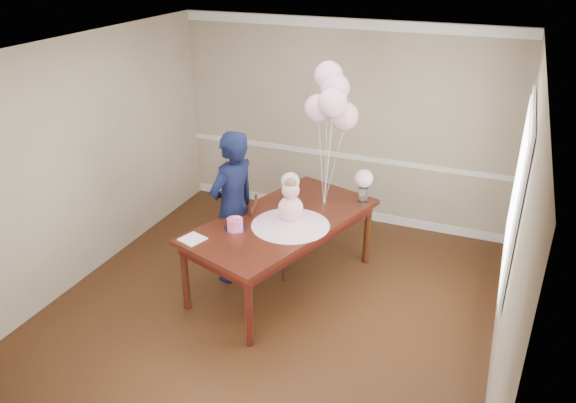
{
  "coord_description": "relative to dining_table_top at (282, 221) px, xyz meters",
  "views": [
    {
      "loc": [
        2.03,
        -4.44,
        3.6
      ],
      "look_at": [
        0.01,
        0.56,
        1.05
      ],
      "focal_mm": 35.0,
      "sensor_mm": 36.0,
      "label": 1
    }
  ],
  "objects": [
    {
      "name": "chair_leg_fl",
      "position": [
        -0.32,
        -0.04,
        -0.6
      ],
      "size": [
        0.05,
        0.05,
        0.39
      ],
      "primitive_type": "cylinder",
      "rotation": [
        0.0,
        0.0,
        0.29
      ],
      "color": "#34190E",
      "rests_on": "floor"
    },
    {
      "name": "floor",
      "position": [
        0.06,
        -0.56,
        -0.8
      ],
      "size": [
        4.5,
        5.0,
        0.0
      ],
      "primitive_type": "cube",
      "color": "black",
      "rests_on": "ground"
    },
    {
      "name": "cake_platter",
      "position": [
        -0.37,
        -0.4,
        0.03
      ],
      "size": [
        0.31,
        0.31,
        0.01
      ],
      "primitive_type": "cylinder",
      "rotation": [
        0.0,
        0.0,
        -0.32
      ],
      "color": "#BAB9BE",
      "rests_on": "dining_table_top"
    },
    {
      "name": "baby_torso",
      "position": [
        0.14,
        -0.1,
        0.23
      ],
      "size": [
        0.26,
        0.26,
        0.26
      ],
      "primitive_type": "sphere",
      "color": "#FFA1C3",
      "rests_on": "baby_skirt"
    },
    {
      "name": "window_blinds",
      "position": [
        2.27,
        -0.06,
        0.75
      ],
      "size": [
        0.01,
        1.5,
        1.4
      ],
      "primitive_type": "cube",
      "color": "white",
      "rests_on": "wall_right"
    },
    {
      "name": "chair_leg_br",
      "position": [
        -0.1,
        0.37,
        -0.6
      ],
      "size": [
        0.05,
        0.05,
        0.39
      ],
      "primitive_type": "cylinder",
      "rotation": [
        0.0,
        0.0,
        0.29
      ],
      "color": "black",
      "rests_on": "floor"
    },
    {
      "name": "roses_near",
      "position": [
        -0.05,
        0.37,
        0.31
      ],
      "size": [
        0.21,
        0.21,
        0.21
      ],
      "primitive_type": "sphere",
      "color": "silver",
      "rests_on": "rose_vase_near"
    },
    {
      "name": "balloon_weight",
      "position": [
        0.3,
        0.54,
        0.04
      ],
      "size": [
        0.06,
        0.06,
        0.02
      ],
      "primitive_type": "cylinder",
      "rotation": [
        0.0,
        0.0,
        -0.32
      ],
      "color": "silver",
      "rests_on": "dining_table_top"
    },
    {
      "name": "baby_head",
      "position": [
        0.14,
        -0.1,
        0.44
      ],
      "size": [
        0.19,
        0.19,
        0.19
      ],
      "primitive_type": "sphere",
      "color": "#D49F92",
      "rests_on": "baby_torso"
    },
    {
      "name": "rose_vase_far",
      "position": [
        0.7,
        0.76,
        0.12
      ],
      "size": [
        0.14,
        0.14,
        0.18
      ],
      "primitive_type": "cylinder",
      "rotation": [
        0.0,
        0.0,
        -0.32
      ],
      "color": "white",
      "rests_on": "dining_table_top"
    },
    {
      "name": "balloon_ribbon_c",
      "position": [
        0.33,
        0.59,
        0.61
      ],
      "size": [
        0.06,
        0.09,
        1.14
      ],
      "primitive_type": "cylinder",
      "rotation": [
        -0.09,
        0.02,
        -0.32
      ],
      "color": "silver",
      "rests_on": "balloon_weight"
    },
    {
      "name": "birthday_cake",
      "position": [
        -0.37,
        -0.4,
        0.09
      ],
      "size": [
        0.21,
        0.21,
        0.11
      ],
      "primitive_type": "cylinder",
      "rotation": [
        0.0,
        0.0,
        -0.32
      ],
      "color": "#E14786",
      "rests_on": "cake_platter"
    },
    {
      "name": "table_leg_fl",
      "position": [
        -0.76,
        -0.82,
        -0.41
      ],
      "size": [
        0.1,
        0.1,
        0.77
      ],
      "primitive_type": "cylinder",
      "rotation": [
        0.0,
        0.0,
        -0.32
      ],
      "color": "black",
      "rests_on": "floor"
    },
    {
      "name": "chair_slat_top",
      "position": [
        -0.39,
        0.11,
        0.06
      ],
      "size": [
        0.13,
        0.36,
        0.05
      ],
      "primitive_type": "cube",
      "rotation": [
        0.0,
        0.0,
        0.29
      ],
      "color": "#3C1A10",
      "rests_on": "dining_chair_seat"
    },
    {
      "name": "baby_hair",
      "position": [
        0.14,
        -0.1,
        0.5
      ],
      "size": [
        0.13,
        0.13,
        0.13
      ],
      "primitive_type": "sphere",
      "color": "brown",
      "rests_on": "baby_head"
    },
    {
      "name": "chair_leg_fr",
      "position": [
        -0.01,
        0.05,
        -0.6
      ],
      "size": [
        0.05,
        0.05,
        0.39
      ],
      "primitive_type": "cylinder",
      "rotation": [
        0.0,
        0.0,
        0.29
      ],
      "color": "black",
      "rests_on": "floor"
    },
    {
      "name": "chair_slat_low",
      "position": [
        -0.39,
        0.11,
        -0.24
      ],
      "size": [
        0.13,
        0.36,
        0.05
      ],
      "primitive_type": "cube",
      "rotation": [
        0.0,
        0.0,
        0.29
      ],
      "color": "#3C1410",
      "rests_on": "dining_chair_seat"
    },
    {
      "name": "table_apron",
      "position": [
        0.0,
        0.0,
        -0.08
      ],
      "size": [
        1.61,
        2.3,
        0.11
      ],
      "primitive_type": "cube",
      "rotation": [
        0.0,
        0.0,
        -0.32
      ],
      "color": "black",
      "rests_on": "table_leg_fl"
    },
    {
      "name": "table_leg_fr",
      "position": [
        0.12,
        -1.11,
        -0.41
      ],
      "size": [
        0.1,
        0.1,
        0.77
      ],
      "primitive_type": "cylinder",
      "rotation": [
        0.0,
        0.0,
        -0.32
      ],
      "color": "black",
      "rests_on": "floor"
    },
    {
      "name": "woman",
      "position": [
        -0.56,
        -0.06,
        0.09
      ],
      "size": [
        0.61,
        0.75,
        1.77
      ],
      "primitive_type": "imported",
      "rotation": [
        0.0,
        0.0,
        -1.89
      ],
      "color": "black",
      "rests_on": "floor"
    },
    {
      "name": "cake_flower_b",
      "position": [
        -0.33,
        -0.39,
        0.16
      ],
      "size": [
        0.03,
        0.03,
        0.03
      ],
      "primitive_type": "sphere",
      "color": "silver",
      "rests_on": "birthday_cake"
    },
    {
      "name": "chair_rail_trim",
      "position": [
        0.06,
        1.93,
        0.1
      ],
      "size": [
        4.5,
        0.02,
        0.07
      ],
      "primitive_type": "cube",
      "color": "white",
      "rests_on": "wall_back"
    },
    {
      "name": "balloon_c",
      "position": [
        0.35,
        0.64,
        1.35
      ],
      "size": [
        0.31,
        0.31,
        0.31
      ],
      "primitive_type": "sphere",
      "color": "#ECA7C8",
      "rests_on": "balloon_ribbon_c"
    },
    {
      "name": "balloon_d",
      "position": [
        0.26,
        0.69,
        1.46
      ],
      "size": [
        0.31,
        0.31,
        0.31
      ],
      "primitive_type": "sphere",
      "color": "#F6AEC3",
      "rests_on": "balloon_ribbon_d"
    },
    {
      "name": "wall_front",
      "position": [
        0.06,
        -3.06,
        0.55
      ],
      "size": [
        4.5,
        0.02,
        2.7
      ],
      "primitive_type": "cube",
      "color": "gray",
      "rests_on": "floor"
    },
    {
      "name": "ceiling",
      "position": [
        0.06,
        -0.56,
        1.9
      ],
      "size": [
        4.5,
        5.0,
        0.02
      ],
      "primitive_type": "cube",
      "color": "white",
      "rests_on": "wall_back"
    },
    {
      "name": "chair_back_post_l",
      "position": [
        -0.34,
        -0.04,
        -0.13
      ],
      "size": [
        0.05,
        0.05,
        0.51
      ],
      "primitive_type": "cylinder",
      "rotation": [
        0.0,
        0.0,
        0.29
      ],
      "color": "#3C1D10",
      "rests_on": "dining_chair_seat"
    },
    {
      "name": "wall_back",
      "position": [
        0.06,
        1.94,
        0.55
      ],
      "size": [
        4.5,
        0.02,
        2.7
      ],
      "primitive_type": "cube",
      "color": "gray",
      "rests_on": "floor"
    },
    {
      "name": "napkin",
      "position": [
        -0.66,
        -0.77,
        0.03
      ],
      "size": [
        0.28,
        0.28,
        0.01
      ],
      "primitive_type": "cube",
      "rotation": [
        0.0,
        0.0,
        -0.32
      ],
      "color": "white",
      "rests_on": "dining_table_top"
    },
    {
      "name": "table_leg_bl",
      "position": [
        -0.12,
        1.11,
        -0.41
      ],
      "size": [
        0.1,
        0.1,
        0.77
      ],
      "primitive_type": "cylinder",
      "rotation": [
        0.0,
        0.0,
        -0.32
      ],
      "color": "black",
      "rests_on": "floor"
    },
    {
      "name": "balloon_ribbon_a",
      "position": [
        0.24,
        0.56,
        0.5
      ],
      "size": [
        0.1,
        0.04,
        0.92
      ],
      "primitive_type": "cylinder",
      "rotation": [
        0.0,
        -0.1,
        -0.32
      ],
      "color": "white",
      "rests_on": "balloon_weight"
    },
    {
      "name": "balloon_b",
      "position": [
        0.38,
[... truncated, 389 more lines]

